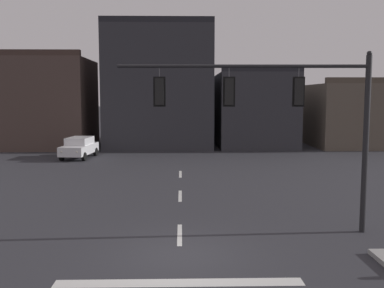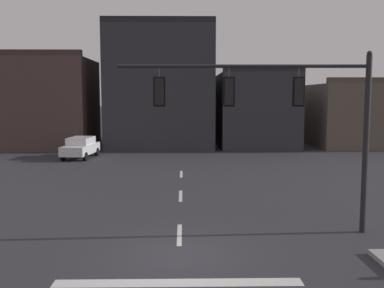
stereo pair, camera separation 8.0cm
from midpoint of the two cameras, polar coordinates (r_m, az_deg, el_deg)
name	(u,v)px [view 1 (the left image)]	position (r m, az deg, el deg)	size (l,w,h in m)	color
ground_plane	(179,255)	(13.78, -1.80, -14.07)	(400.00, 400.00, 0.00)	#2B2B30
stop_bar_paint	(179,283)	(11.93, -1.87, -17.37)	(6.40, 0.50, 0.01)	silver
lane_centreline	(180,234)	(15.67, -1.75, -11.53)	(0.16, 26.40, 0.01)	silver
signal_mast_near_side	(282,106)	(15.57, 11.39, 4.76)	(8.64, 0.51, 6.29)	black
car_lot_nearside	(79,147)	(35.45, -14.33, -0.37)	(2.27, 4.59, 1.61)	silver
building_row	(201,100)	(43.80, 1.12, 5.64)	(39.41, 13.46, 11.44)	#473833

